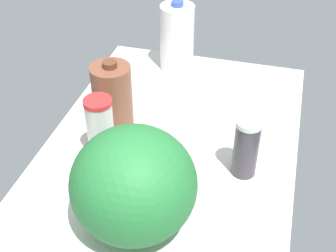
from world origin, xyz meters
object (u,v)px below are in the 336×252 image
Objects in this scene: shaker_bottle at (246,147)px; orange_loose at (105,92)px; watermelon at (134,184)px; chocolate_milk_jug at (113,99)px; tumbler_cup at (100,129)px; milk_jug at (177,38)px.

orange_loose is at bearing 65.60° from shaker_bottle.
watermelon is at bearing -151.07° from orange_loose.
chocolate_milk_jug is at bearing -148.21° from orange_loose.
shaker_bottle is 2.40× the size of orange_loose.
tumbler_cup is at bearing -160.41° from orange_loose.
milk_jug is at bearing 32.41° from shaker_bottle.
orange_loose is (27.19, 9.67, -6.37)cm from tumbler_cup.
chocolate_milk_jug reaches higher than orange_loose.
milk_jug is 1.47× the size of shaker_bottle.
watermelon reaches higher than tumbler_cup.
watermelon is at bearing -152.18° from chocolate_milk_jug.
chocolate_milk_jug is 44.01cm from shaker_bottle.
watermelon is at bearing -141.72° from tumbler_cup.
chocolate_milk_jug reaches higher than tumbler_cup.
chocolate_milk_jug is 17.63cm from orange_loose.
watermelon reaches higher than shaker_bottle.
chocolate_milk_jug reaches higher than shaker_bottle.
chocolate_milk_jug is 0.91× the size of milk_jug.
watermelon is (-78.88, -9.50, 1.49)cm from milk_jug.
shaker_bottle is at bearing -102.80° from chocolate_milk_jug.
tumbler_cup is at bearing -174.54° from chocolate_milk_jug.
shaker_bottle is (3.95, -41.55, -0.98)cm from tumbler_cup.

